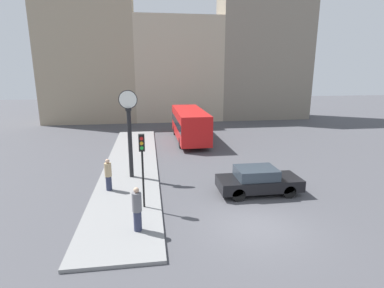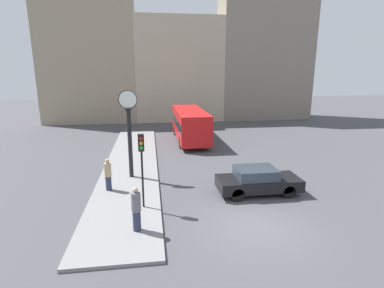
% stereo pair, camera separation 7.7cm
% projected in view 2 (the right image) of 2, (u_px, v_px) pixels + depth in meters
% --- Properties ---
extents(ground_plane, '(120.00, 120.00, 0.00)m').
position_uv_depth(ground_plane, '(254.00, 226.00, 12.31)').
color(ground_plane, '#47474C').
extents(sidewalk_corner, '(3.40, 21.85, 0.14)m').
position_uv_depth(sidewalk_corner, '(131.00, 165.00, 20.13)').
color(sidewalk_corner, gray).
rests_on(sidewalk_corner, ground_plane).
extents(building_row, '(33.32, 5.00, 18.68)m').
position_uv_depth(building_row, '(188.00, 56.00, 37.53)').
color(building_row, gray).
rests_on(building_row, ground_plane).
extents(sedan_car, '(4.23, 1.80, 1.39)m').
position_uv_depth(sedan_car, '(258.00, 181.00, 15.42)').
color(sedan_car, black).
rests_on(sedan_car, ground_plane).
extents(bus_distant, '(2.49, 8.73, 2.79)m').
position_uv_depth(bus_distant, '(190.00, 123.00, 27.00)').
color(bus_distant, red).
rests_on(bus_distant, ground_plane).
extents(traffic_light_near, '(0.26, 0.24, 3.41)m').
position_uv_depth(traffic_light_near, '(142.00, 155.00, 13.16)').
color(traffic_light_near, black).
rests_on(traffic_light_near, sidewalk_corner).
extents(street_clock, '(1.04, 0.31, 5.04)m').
position_uv_depth(street_clock, '(129.00, 131.00, 17.00)').
color(street_clock, black).
rests_on(street_clock, sidewalk_corner).
extents(pedestrian_grey_jacket, '(0.37, 0.37, 1.79)m').
position_uv_depth(pedestrian_grey_jacket, '(136.00, 209.00, 11.52)').
color(pedestrian_grey_jacket, '#2D334C').
rests_on(pedestrian_grey_jacket, sidewalk_corner).
extents(pedestrian_tan_coat, '(0.35, 0.35, 1.69)m').
position_uv_depth(pedestrian_tan_coat, '(108.00, 175.00, 15.48)').
color(pedestrian_tan_coat, '#2D334C').
rests_on(pedestrian_tan_coat, sidewalk_corner).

